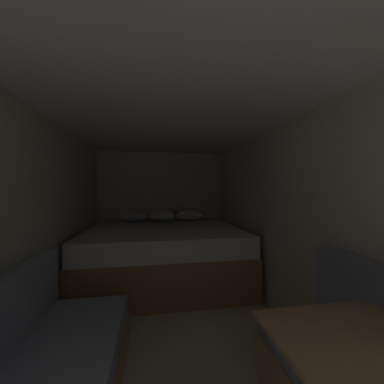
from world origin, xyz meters
TOP-DOWN VIEW (x-y plane):
  - ground_plane at (0.00, 1.61)m, footprint 6.62×6.62m
  - wall_back at (0.00, 3.95)m, footprint 2.39×0.05m
  - wall_left at (-1.17, 1.61)m, footprint 0.05×4.62m
  - wall_right at (1.17, 1.61)m, footprint 0.05×4.62m
  - ceiling_slab at (0.00, 1.61)m, footprint 2.39×4.62m
  - bed at (0.00, 2.99)m, footprint 2.17×1.80m
  - dinette_table at (0.68, 0.42)m, footprint 0.68×0.58m

SIDE VIEW (x-z plane):
  - ground_plane at x=0.00m, z-range 0.00..0.00m
  - bed at x=0.00m, z-range -0.08..0.88m
  - dinette_table at x=0.68m, z-range 0.25..0.97m
  - wall_back at x=0.00m, z-range 0.00..2.02m
  - wall_left at x=-1.17m, z-range 0.00..2.02m
  - wall_right at x=1.17m, z-range 0.00..2.02m
  - ceiling_slab at x=0.00m, z-range 2.02..2.07m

